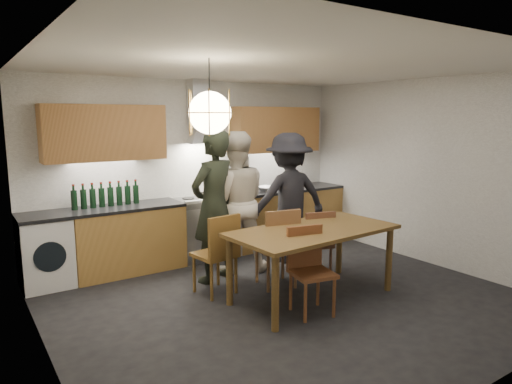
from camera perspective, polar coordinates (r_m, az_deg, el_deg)
ground at (r=5.40m, az=3.72°, el=-13.12°), size 5.00×5.00×0.00m
room_shell at (r=5.00m, az=3.93°, el=5.27°), size 5.02×4.52×2.61m
counter_run at (r=6.84m, az=-6.11°, el=-4.33°), size 5.00×0.62×0.90m
range_stove at (r=6.83m, az=-6.26°, el=-4.43°), size 0.90×0.60×0.92m
wall_fixtures at (r=6.74m, az=-6.96°, el=7.68°), size 4.30×0.54×1.10m
pendant_lamp at (r=4.36m, az=-5.79°, el=9.82°), size 0.43×0.43×0.70m
dining_table at (r=5.23m, az=7.14°, el=-5.58°), size 1.98×1.07×0.81m
chair_back_left at (r=5.33m, az=-4.63°, el=-7.15°), size 0.49×0.49×0.96m
chair_back_mid at (r=5.53m, az=2.91°, el=-6.38°), size 0.53×0.53×0.98m
chair_back_right at (r=5.92m, az=7.60°, el=-5.94°), size 0.50×0.50×0.89m
chair_front at (r=4.93m, az=6.60°, el=-8.88°), size 0.49×0.49×0.92m
person_left at (r=5.72m, az=-5.29°, el=-1.80°), size 0.80×0.64×1.92m
person_mid at (r=6.10m, az=-2.66°, el=-1.26°), size 1.12×1.01×1.88m
person_right at (r=6.52m, az=4.08°, el=-0.73°), size 1.30×0.89×1.85m
mixing_bowl at (r=7.23m, az=1.43°, el=0.41°), size 0.39×0.39×0.08m
stock_pot at (r=7.57m, az=4.56°, el=0.98°), size 0.24×0.24×0.13m
wine_bottles at (r=6.28m, az=-18.24°, el=-0.28°), size 0.88×0.08×0.32m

